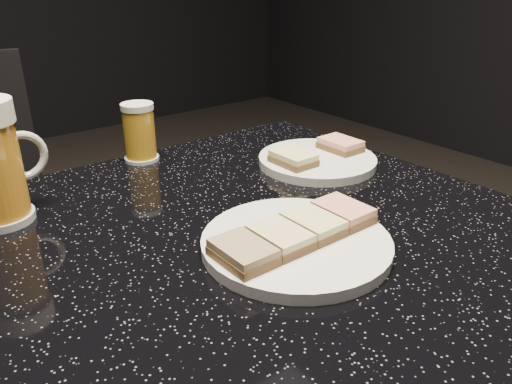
# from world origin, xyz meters

# --- Properties ---
(plate_large) EXTENTS (0.22, 0.22, 0.01)m
(plate_large) POSITION_xyz_m (0.01, -0.07, 0.76)
(plate_large) COLOR white
(plate_large) RESTS_ON table
(plate_small) EXTENTS (0.19, 0.19, 0.01)m
(plate_small) POSITION_xyz_m (0.22, 0.11, 0.76)
(plate_small) COLOR white
(plate_small) RESTS_ON table
(table) EXTENTS (0.70, 0.70, 0.75)m
(table) POSITION_xyz_m (0.00, 0.00, 0.51)
(table) COLOR black
(table) RESTS_ON floor
(beer_tumbler) EXTENTS (0.06, 0.06, 0.10)m
(beer_tumbler) POSITION_xyz_m (0.00, 0.31, 0.80)
(beer_tumbler) COLOR silver
(beer_tumbler) RESTS_ON table
(canapes_on_plate_large) EXTENTS (0.20, 0.07, 0.02)m
(canapes_on_plate_large) POSITION_xyz_m (0.01, -0.07, 0.77)
(canapes_on_plate_large) COLOR #4C3521
(canapes_on_plate_large) RESTS_ON plate_large
(canapes_on_plate_small) EXTENTS (0.16, 0.07, 0.02)m
(canapes_on_plate_small) POSITION_xyz_m (0.22, 0.11, 0.77)
(canapes_on_plate_small) COLOR #4C3521
(canapes_on_plate_small) RESTS_ON plate_small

